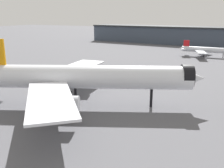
{
  "coord_description": "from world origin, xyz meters",
  "views": [
    {
      "loc": [
        41.75,
        -56.18,
        26.25
      ],
      "look_at": [
        9.65,
        6.91,
        6.75
      ],
      "focal_mm": 40.73,
      "sensor_mm": 36.0,
      "label": 1
    }
  ],
  "objects": [
    {
      "name": "ground",
      "position": [
        0.0,
        0.0,
        0.0
      ],
      "size": [
        900.0,
        900.0,
        0.0
      ],
      "primitive_type": "plane",
      "color": "#56565B"
    },
    {
      "name": "service_truck_front",
      "position": [
        -28.87,
        30.05,
        1.59
      ],
      "size": [
        4.6,
        5.94,
        3.0
      ],
      "rotation": [
        0.0,
        0.0,
        2.06
      ],
      "color": "black",
      "rests_on": "ground"
    },
    {
      "name": "airliner_near_gate",
      "position": [
        1.64,
        3.27,
        8.62
      ],
      "size": [
        66.46,
        59.56,
        19.57
      ],
      "rotation": [
        0.0,
        0.0,
        0.43
      ],
      "color": "silver",
      "rests_on": "ground"
    },
    {
      "name": "terminal_building",
      "position": [
        6.57,
        178.29,
        8.07
      ],
      "size": [
        200.05,
        39.6,
        24.31
      ],
      "rotation": [
        0.0,
        0.0,
        -0.06
      ],
      "color": "#3D4756",
      "rests_on": "ground"
    },
    {
      "name": "airliner_far_taxiway",
      "position": [
        22.32,
        114.12,
        4.42
      ],
      "size": [
        34.86,
        31.89,
        10.02
      ],
      "rotation": [
        0.0,
        0.0,
        0.02
      ],
      "color": "silver",
      "rests_on": "ground"
    }
  ]
}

